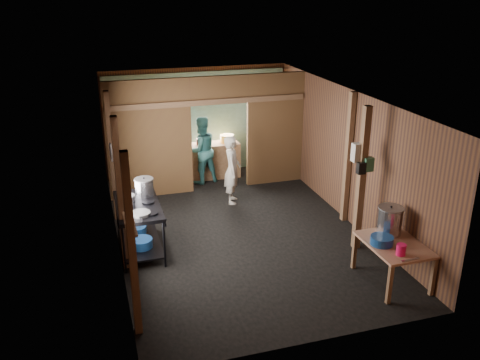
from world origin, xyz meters
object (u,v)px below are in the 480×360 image
object	(u,v)px
stove_pot_large	(144,188)
pink_bucket	(401,250)
gas_range	(139,228)
prep_table	(392,262)
cook	(232,170)
yellow_tub	(227,139)
stock_pot	(390,221)

from	to	relation	value
stove_pot_large	pink_bucket	world-z (taller)	stove_pot_large
gas_range	prep_table	distance (m)	4.30
pink_bucket	cook	distance (m)	4.38
yellow_tub	stove_pot_large	bearing A→B (deg)	-128.92
gas_range	stove_pot_large	world-z (taller)	stove_pot_large
stove_pot_large	cook	distance (m)	2.39
stock_pot	cook	bearing A→B (deg)	115.25
yellow_tub	prep_table	bearing A→B (deg)	-77.50
prep_table	cook	distance (m)	4.12
prep_table	stock_pot	xyz separation A→B (m)	(0.10, 0.33, 0.56)
prep_table	stove_pot_large	distance (m)	4.41
stove_pot_large	prep_table	bearing A→B (deg)	-35.55
cook	yellow_tub	bearing A→B (deg)	5.36
stock_pot	pink_bucket	world-z (taller)	stock_pot
gas_range	yellow_tub	bearing A→B (deg)	52.37
prep_table	yellow_tub	size ratio (longest dim) A/B	3.41
stove_pot_large	yellow_tub	bearing A→B (deg)	51.08
prep_table	stove_pot_large	bearing A→B (deg)	144.45
stock_pot	cook	size ratio (longest dim) A/B	0.32
prep_table	pink_bucket	distance (m)	0.56
gas_range	stove_pot_large	bearing A→B (deg)	64.58
stove_pot_large	pink_bucket	bearing A→B (deg)	-40.04
stove_pot_large	stock_pot	size ratio (longest dim) A/B	0.72
prep_table	cook	bearing A→B (deg)	112.11
gas_range	cook	bearing A→B (deg)	36.83
gas_range	pink_bucket	distance (m)	4.40
stove_pot_large	stock_pot	bearing A→B (deg)	-31.23
pink_bucket	yellow_tub	bearing A→B (deg)	100.64
stock_pot	yellow_tub	bearing A→B (deg)	104.27
stock_pot	yellow_tub	size ratio (longest dim) A/B	1.43
gas_range	yellow_tub	world-z (taller)	yellow_tub
cook	gas_range	bearing A→B (deg)	143.98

